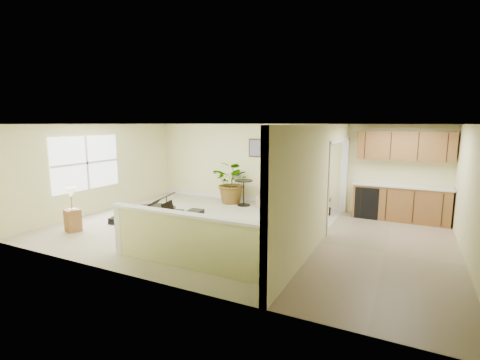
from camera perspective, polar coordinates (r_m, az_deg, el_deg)
The scene contains 20 objects.
floor at distance 8.29m, azimuth 0.22°, elevation -8.40°, with size 9.00×9.00×0.00m, color #BFB895.
back_wall at distance 10.75m, azimuth 7.30°, elevation 2.44°, with size 9.00×0.04×2.50m, color beige.
front_wall at distance 5.52m, azimuth -13.68°, elevation -4.29°, with size 9.00×0.04×2.50m, color beige.
left_wall at distance 10.75m, azimuth -21.87°, elevation 1.84°, with size 0.04×6.00×2.50m, color beige.
right_wall at distance 7.27m, azimuth 34.00°, elevation -2.37°, with size 0.04×6.00×2.50m, color beige.
ceiling at distance 7.89m, azimuth 0.23°, elevation 9.15°, with size 9.00×6.00×0.04m, color white.
kitchen_vinyl at distance 7.53m, azimuth 22.72°, elevation -10.98°, with size 2.70×6.00×0.01m, color gray.
interior_partition at distance 7.64m, azimuth 13.29°, elevation -0.76°, with size 0.18×5.99×2.50m.
pony_half_wall at distance 6.21m, azimuth -8.67°, elevation -9.63°, with size 3.42×0.22×1.00m.
left_window at distance 10.39m, azimuth -23.92°, elevation 2.59°, with size 0.05×2.15×1.45m, color white.
wall_art_left at distance 11.02m, azimuth 2.61°, elevation 5.28°, with size 0.48×0.04×0.58m.
wall_mirror at distance 10.57m, azimuth 8.85°, elevation 5.28°, with size 0.55×0.04×0.55m.
kitchen_cabinets at distance 9.96m, azimuth 24.33°, elevation -1.07°, with size 2.36×0.65×2.33m.
piano at distance 9.56m, azimuth -14.60°, elevation -2.58°, with size 2.03×2.04×1.44m.
piano_bench at distance 8.46m, azimuth -7.86°, elevation -6.57°, with size 0.34×0.66×0.44m, color black.
loveseat at distance 10.33m, azimuth 7.56°, elevation -3.00°, with size 1.78×1.30×0.88m.
accent_table at distance 10.68m, azimuth 0.61°, elevation -1.53°, with size 0.55×0.55×0.80m.
palm_plant at distance 10.99m, azimuth -1.18°, elevation -0.43°, with size 1.36×1.22×1.35m.
small_plant at distance 9.95m, azimuth 13.91°, elevation -4.37°, with size 0.29×0.29×0.51m.
lamp_stand at distance 9.06m, azimuth -25.82°, elevation -4.90°, with size 0.39×0.39×1.05m.
Camera 1 is at (3.48, -7.09, 2.52)m, focal length 26.00 mm.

